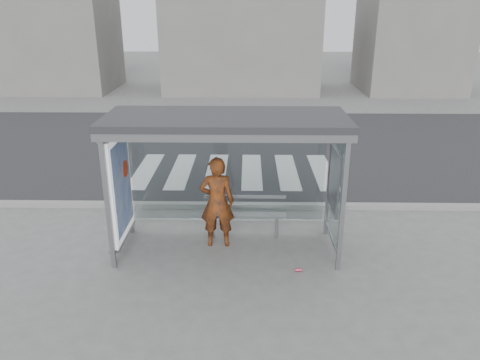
# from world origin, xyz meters

# --- Properties ---
(ground) EXTENTS (80.00, 80.00, 0.00)m
(ground) POSITION_xyz_m (0.00, 0.00, 0.00)
(ground) COLOR slate
(ground) RESTS_ON ground
(road) EXTENTS (30.00, 10.00, 0.01)m
(road) POSITION_xyz_m (0.00, 7.00, 0.00)
(road) COLOR #242427
(road) RESTS_ON ground
(curb) EXTENTS (30.00, 0.18, 0.12)m
(curb) POSITION_xyz_m (0.00, 1.95, 0.06)
(curb) COLOR gray
(curb) RESTS_ON ground
(crosswalk) EXTENTS (5.55, 3.00, 0.00)m
(crosswalk) POSITION_xyz_m (0.00, 4.50, 0.00)
(crosswalk) COLOR silver
(crosswalk) RESTS_ON ground
(bus_shelter) EXTENTS (4.25, 1.65, 2.62)m
(bus_shelter) POSITION_xyz_m (-0.37, 0.06, 1.98)
(bus_shelter) COLOR gray
(bus_shelter) RESTS_ON ground
(building_left) EXTENTS (6.00, 5.00, 6.00)m
(building_left) POSITION_xyz_m (-10.00, 18.00, 3.00)
(building_left) COLOR slate
(building_left) RESTS_ON ground
(building_center) EXTENTS (8.00, 5.00, 5.00)m
(building_center) POSITION_xyz_m (0.00, 18.00, 2.50)
(building_center) COLOR slate
(building_center) RESTS_ON ground
(building_right) EXTENTS (5.00, 5.00, 7.00)m
(building_right) POSITION_xyz_m (9.00, 18.00, 3.50)
(building_right) COLOR slate
(building_right) RESTS_ON ground
(person) EXTENTS (0.67, 0.45, 1.81)m
(person) POSITION_xyz_m (-0.19, 0.18, 0.90)
(person) COLOR #C94E12
(person) RESTS_ON ground
(bench) EXTENTS (1.64, 0.30, 0.85)m
(bench) POSITION_xyz_m (0.33, 0.51, 0.51)
(bench) COLOR slate
(bench) RESTS_ON ground
(soda_can) EXTENTS (0.11, 0.06, 0.06)m
(soda_can) POSITION_xyz_m (1.29, -0.79, 0.03)
(soda_can) COLOR #DC4061
(soda_can) RESTS_ON ground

